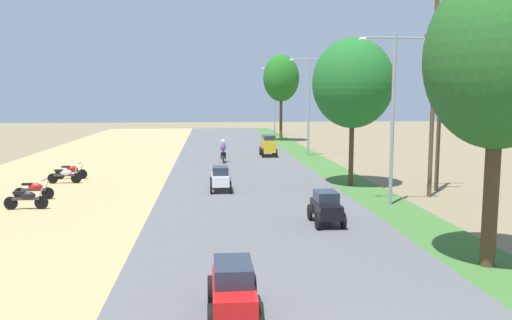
# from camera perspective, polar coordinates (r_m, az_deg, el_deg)

# --- Properties ---
(parked_motorbike_third) EXTENTS (1.80, 0.54, 0.94)m
(parked_motorbike_third) POSITION_cam_1_polar(r_m,az_deg,el_deg) (23.63, -24.07, -3.85)
(parked_motorbike_third) COLOR black
(parked_motorbike_third) RESTS_ON dirt_shoulder
(parked_motorbike_fourth) EXTENTS (1.80, 0.54, 0.94)m
(parked_motorbike_fourth) POSITION_cam_1_polar(r_m,az_deg,el_deg) (25.75, -23.34, -2.96)
(parked_motorbike_fourth) COLOR black
(parked_motorbike_fourth) RESTS_ON dirt_shoulder
(parked_motorbike_fifth) EXTENTS (1.80, 0.54, 0.94)m
(parked_motorbike_fifth) POSITION_cam_1_polar(r_m,az_deg,el_deg) (29.88, -20.42, -1.51)
(parked_motorbike_fifth) COLOR black
(parked_motorbike_fifth) RESTS_ON dirt_shoulder
(parked_motorbike_sixth) EXTENTS (1.80, 0.54, 0.94)m
(parked_motorbike_sixth) POSITION_cam_1_polar(r_m,az_deg,el_deg) (31.31, -19.75, -1.11)
(parked_motorbike_sixth) COLOR black
(parked_motorbike_sixth) RESTS_ON dirt_shoulder
(median_tree_nearest) EXTENTS (3.92, 3.92, 8.19)m
(median_tree_nearest) POSITION_cam_1_polar(r_m,az_deg,el_deg) (15.43, 25.29, 10.07)
(median_tree_nearest) COLOR #4C351E
(median_tree_nearest) RESTS_ON median_strip
(median_tree_second) EXTENTS (4.23, 4.23, 7.76)m
(median_tree_second) POSITION_cam_1_polar(r_m,az_deg,el_deg) (27.58, 10.68, 8.36)
(median_tree_second) COLOR #4C351E
(median_tree_second) RESTS_ON median_strip
(median_tree_third) EXTENTS (3.81, 3.81, 9.11)m
(median_tree_third) POSITION_cam_1_polar(r_m,az_deg,el_deg) (55.19, 2.81, 9.02)
(median_tree_third) COLOR #4C351E
(median_tree_third) RESTS_ON median_strip
(streetlamp_near) EXTENTS (3.16, 0.20, 7.33)m
(streetlamp_near) POSITION_cam_1_polar(r_m,az_deg,el_deg) (22.93, 14.94, 5.66)
(streetlamp_near) COLOR gray
(streetlamp_near) RESTS_ON median_strip
(streetlamp_mid) EXTENTS (3.16, 0.20, 7.78)m
(streetlamp_mid) POSITION_cam_1_polar(r_m,az_deg,el_deg) (41.08, 5.86, 6.70)
(streetlamp_mid) COLOR gray
(streetlamp_mid) RESTS_ON median_strip
(streetlamp_far) EXTENTS (3.16, 0.20, 8.25)m
(streetlamp_far) POSITION_cam_1_polar(r_m,az_deg,el_deg) (62.04, 2.08, 7.06)
(streetlamp_far) COLOR gray
(streetlamp_far) RESTS_ON median_strip
(utility_pole_near) EXTENTS (1.80, 0.20, 8.22)m
(utility_pole_near) POSITION_cam_1_polar(r_m,az_deg,el_deg) (27.42, 19.68, 5.65)
(utility_pole_near) COLOR brown
(utility_pole_near) RESTS_ON ground
(utility_pole_far) EXTENTS (1.80, 0.20, 9.74)m
(utility_pole_far) POSITION_cam_1_polar(r_m,az_deg,el_deg) (25.64, 19.05, 7.32)
(utility_pole_far) COLOR brown
(utility_pole_far) RESTS_ON ground
(car_sedan_red) EXTENTS (1.10, 2.26, 1.19)m
(car_sedan_red) POSITION_cam_1_polar(r_m,az_deg,el_deg) (11.28, -2.53, -13.89)
(car_sedan_red) COLOR red
(car_sedan_red) RESTS_ON road_strip
(car_hatchback_black) EXTENTS (1.04, 2.00, 1.23)m
(car_hatchback_black) POSITION_cam_1_polar(r_m,az_deg,el_deg) (19.21, 7.77, -5.11)
(car_hatchback_black) COLOR black
(car_hatchback_black) RESTS_ON road_strip
(car_hatchback_white) EXTENTS (1.04, 2.00, 1.23)m
(car_hatchback_white) POSITION_cam_1_polar(r_m,az_deg,el_deg) (25.71, -3.97, -1.97)
(car_hatchback_white) COLOR silver
(car_hatchback_white) RESTS_ON road_strip
(car_van_yellow) EXTENTS (1.19, 2.41, 1.67)m
(car_van_yellow) POSITION_cam_1_polar(r_m,az_deg,el_deg) (40.63, 1.36, 1.75)
(car_van_yellow) COLOR gold
(car_van_yellow) RESTS_ON road_strip
(motorbike_ahead_second) EXTENTS (0.54, 1.80, 1.66)m
(motorbike_ahead_second) POSITION_cam_1_polar(r_m,az_deg,el_deg) (36.89, -3.65, 0.94)
(motorbike_ahead_second) COLOR black
(motorbike_ahead_second) RESTS_ON road_strip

